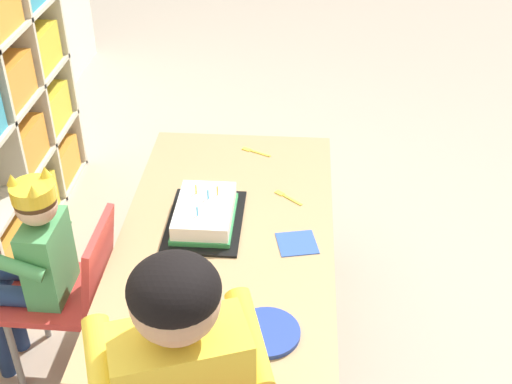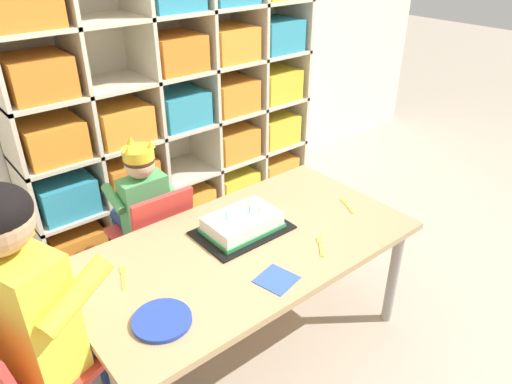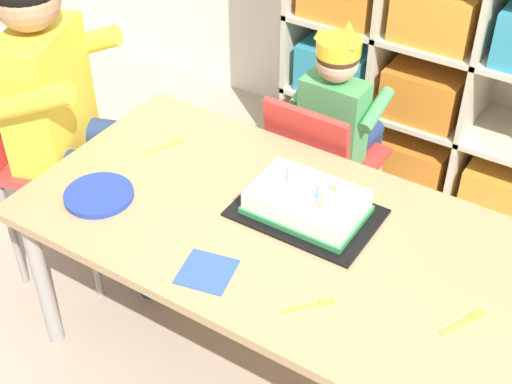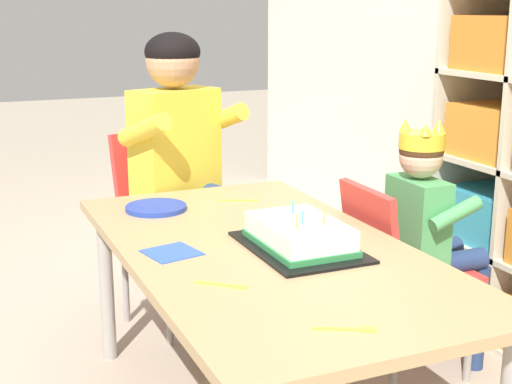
% 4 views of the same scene
% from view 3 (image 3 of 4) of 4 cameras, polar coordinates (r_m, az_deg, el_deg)
% --- Properties ---
extents(ground, '(16.00, 16.00, 0.00)m').
position_cam_3_polar(ground, '(2.27, 1.25, -12.90)').
color(ground, tan).
extents(activity_table, '(1.34, 0.72, 0.54)m').
position_cam_3_polar(activity_table, '(1.91, 1.45, -3.75)').
color(activity_table, tan).
rests_on(activity_table, ground).
extents(classroom_chair_blue, '(0.32, 0.37, 0.63)m').
position_cam_3_polar(classroom_chair_blue, '(2.38, 5.13, 2.36)').
color(classroom_chair_blue, red).
rests_on(classroom_chair_blue, ground).
extents(child_with_crown, '(0.30, 0.31, 0.83)m').
position_cam_3_polar(child_with_crown, '(2.39, 6.63, 6.37)').
color(child_with_crown, '#4C9E5B').
rests_on(child_with_crown, ground).
extents(classroom_chair_adult_side, '(0.45, 0.44, 0.71)m').
position_cam_3_polar(classroom_chair_adult_side, '(2.38, -16.46, 3.08)').
color(classroom_chair_adult_side, red).
rests_on(classroom_chair_adult_side, ground).
extents(adult_helper_seated, '(0.48, 0.46, 1.07)m').
position_cam_3_polar(adult_helper_seated, '(2.21, -14.78, 7.24)').
color(adult_helper_seated, yellow).
rests_on(adult_helper_seated, ground).
extents(birthday_cake_on_tray, '(0.37, 0.25, 0.11)m').
position_cam_3_polar(birthday_cake_on_tray, '(1.89, 4.03, -1.00)').
color(birthday_cake_on_tray, black).
rests_on(birthday_cake_on_tray, activity_table).
extents(paper_plate_stack, '(0.19, 0.19, 0.01)m').
position_cam_3_polar(paper_plate_stack, '(2.00, -12.33, -0.24)').
color(paper_plate_stack, '#233DA3').
rests_on(paper_plate_stack, activity_table).
extents(paper_napkin_square, '(0.15, 0.15, 0.00)m').
position_cam_3_polar(paper_napkin_square, '(1.75, -3.92, -6.30)').
color(paper_napkin_square, '#3356B7').
rests_on(paper_napkin_square, activity_table).
extents(fork_beside_plate_stack, '(0.07, 0.13, 0.00)m').
position_cam_3_polar(fork_beside_plate_stack, '(2.17, -7.18, 3.61)').
color(fork_beside_plate_stack, yellow).
rests_on(fork_beside_plate_stack, activity_table).
extents(fork_by_napkin, '(0.09, 0.10, 0.00)m').
position_cam_3_polar(fork_by_napkin, '(1.68, 4.48, -8.88)').
color(fork_by_napkin, yellow).
rests_on(fork_by_napkin, activity_table).
extents(fork_near_child_seat, '(0.07, 0.12, 0.00)m').
position_cam_3_polar(fork_near_child_seat, '(1.71, 16.26, -9.77)').
color(fork_near_child_seat, yellow).
rests_on(fork_near_child_seat, activity_table).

